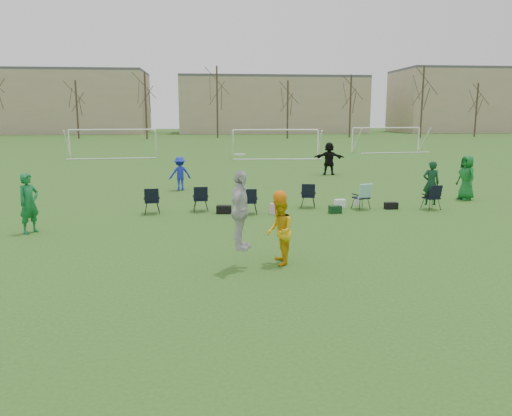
{
  "coord_description": "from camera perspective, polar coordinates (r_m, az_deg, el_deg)",
  "views": [
    {
      "loc": [
        -2.0,
        -10.7,
        3.6
      ],
      "look_at": [
        -0.73,
        1.88,
        1.25
      ],
      "focal_mm": 35.0,
      "sensor_mm": 36.0,
      "label": 1
    }
  ],
  "objects": [
    {
      "name": "building_row",
      "position": [
        107.08,
        -1.1,
        11.8
      ],
      "size": [
        126.0,
        16.0,
        13.0
      ],
      "color": "tan",
      "rests_on": "ground"
    },
    {
      "name": "center_contest",
      "position": [
        11.89,
        0.36,
        -1.36
      ],
      "size": [
        1.69,
        1.25,
        2.74
      ],
      "color": "silver",
      "rests_on": "ground"
    },
    {
      "name": "fielder_black",
      "position": [
        31.12,
        8.35,
        5.62
      ],
      "size": [
        1.94,
        1.01,
        2.0
      ],
      "primitive_type": "imported",
      "rotation": [
        0.0,
        0.0,
        2.91
      ],
      "color": "black",
      "rests_on": "ground"
    },
    {
      "name": "fielder_green_near",
      "position": [
        16.9,
        -24.52,
        0.51
      ],
      "size": [
        0.75,
        0.82,
        1.88
      ],
      "primitive_type": "imported",
      "rotation": [
        0.0,
        0.0,
        0.99
      ],
      "color": "#136C33",
      "rests_on": "ground"
    },
    {
      "name": "fielder_blue",
      "position": [
        24.64,
        -8.68,
        3.92
      ],
      "size": [
        1.18,
        0.87,
        1.64
      ],
      "primitive_type": "imported",
      "rotation": [
        0.0,
        0.0,
        3.42
      ],
      "color": "#1828B4",
      "rests_on": "ground"
    },
    {
      "name": "sideline_setup",
      "position": [
        19.27,
        6.37,
        1.33
      ],
      "size": [
        11.41,
        1.82,
        1.87
      ],
      "color": "#0E361D",
      "rests_on": "ground"
    },
    {
      "name": "goal_mid",
      "position": [
        43.15,
        2.27,
        8.29
      ],
      "size": [
        7.4,
        0.63,
        2.46
      ],
      "rotation": [
        0.0,
        0.0,
        -0.07
      ],
      "color": "white",
      "rests_on": "ground"
    },
    {
      "name": "ground",
      "position": [
        11.46,
        4.65,
        -7.81
      ],
      "size": [
        260.0,
        260.0,
        0.0
      ],
      "primitive_type": "plane",
      "color": "#28541A",
      "rests_on": "ground"
    },
    {
      "name": "goal_left",
      "position": [
        45.44,
        -16.05,
        8.01
      ],
      "size": [
        7.39,
        0.76,
        2.46
      ],
      "rotation": [
        0.0,
        0.0,
        0.09
      ],
      "color": "white",
      "rests_on": "ground"
    },
    {
      "name": "goal_right",
      "position": [
        51.95,
        14.68,
        8.34
      ],
      "size": [
        7.35,
        1.14,
        2.46
      ],
      "rotation": [
        0.0,
        0.0,
        0.14
      ],
      "color": "white",
      "rests_on": "ground"
    },
    {
      "name": "fielder_green_far",
      "position": [
        23.38,
        22.91,
        3.22
      ],
      "size": [
        0.8,
        1.05,
        1.92
      ],
      "primitive_type": "imported",
      "rotation": [
        0.0,
        0.0,
        -1.35
      ],
      "color": "#116524",
      "rests_on": "ground"
    },
    {
      "name": "tree_line",
      "position": [
        80.59,
        -4.25,
        11.56
      ],
      "size": [
        110.28,
        3.28,
        11.4
      ],
      "color": "#382B21",
      "rests_on": "ground"
    }
  ]
}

